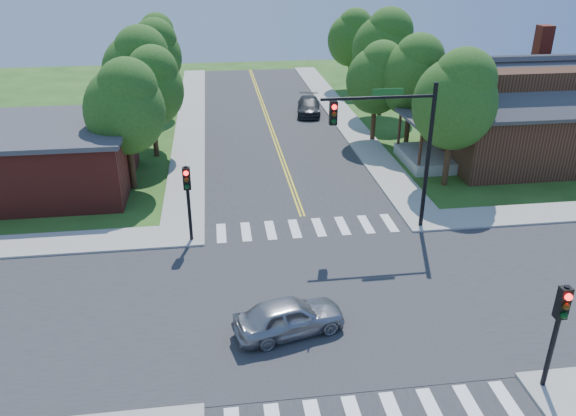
{
  "coord_description": "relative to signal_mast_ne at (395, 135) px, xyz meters",
  "views": [
    {
      "loc": [
        -4.19,
        -18.06,
        12.72
      ],
      "look_at": [
        -1.22,
        4.07,
        2.2
      ],
      "focal_mm": 35.0,
      "sensor_mm": 36.0,
      "label": 1
    }
  ],
  "objects": [
    {
      "name": "tree_w_b",
      "position": [
        -12.82,
        14.45,
        0.49
      ],
      "size": [
        4.79,
        4.55,
        8.15
      ],
      "color": "#382314",
      "rests_on": "ground"
    },
    {
      "name": "tree_e_d",
      "position": [
        5.06,
        29.36,
        0.06
      ],
      "size": [
        4.41,
        4.19,
        7.49
      ],
      "color": "#382314",
      "rests_on": "ground"
    },
    {
      "name": "tree_bldg",
      "position": [
        -11.98,
        12.31,
        -0.12
      ],
      "size": [
        4.25,
        4.03,
        7.22
      ],
      "color": "#382314",
      "rests_on": "ground"
    },
    {
      "name": "tree_house",
      "position": [
        3.04,
        13.49,
        -0.26
      ],
      "size": [
        4.12,
        3.92,
        7.01
      ],
      "color": "#382314",
      "rests_on": "ground"
    },
    {
      "name": "building_nw",
      "position": [
        -18.11,
        7.61,
        -2.97
      ],
      "size": [
        10.4,
        8.4,
        3.73
      ],
      "color": "maroon",
      "rests_on": "ground"
    },
    {
      "name": "sidewalk_nw",
      "position": [
        -19.73,
        10.23,
        -4.78
      ],
      "size": [
        40.0,
        40.0,
        0.14
      ],
      "color": "#9E9B93",
      "rests_on": "ground"
    },
    {
      "name": "sidewalk_ne",
      "position": [
        11.9,
        10.23,
        -4.78
      ],
      "size": [
        40.0,
        40.0,
        0.14
      ],
      "color": "#9E9B93",
      "rests_on": "ground"
    },
    {
      "name": "tree_e_a",
      "position": [
        5.03,
        5.04,
        0.31
      ],
      "size": [
        4.64,
        4.4,
        7.88
      ],
      "color": "#382314",
      "rests_on": "ground"
    },
    {
      "name": "ground",
      "position": [
        -3.91,
        -5.59,
        -4.85
      ],
      "size": [
        100.0,
        100.0,
        0.0
      ],
      "primitive_type": "plane",
      "color": "#2A4F18",
      "rests_on": "ground"
    },
    {
      "name": "signal_pole_nw",
      "position": [
        -9.51,
        -0.01,
        -2.19
      ],
      "size": [
        0.34,
        0.42,
        3.8
      ],
      "color": "black",
      "rests_on": "ground"
    },
    {
      "name": "tree_w_d",
      "position": [
        -13.19,
        31.61,
        -0.2
      ],
      "size": [
        4.18,
        3.97,
        7.11
      ],
      "color": "#382314",
      "rests_on": "ground"
    },
    {
      "name": "car_dgrey",
      "position": [
        -0.41,
        20.87,
        -4.19
      ],
      "size": [
        3.25,
        5.12,
        1.32
      ],
      "primitive_type": "imported",
      "rotation": [
        0.0,
        0.0,
        -0.16
      ],
      "color": "#27292C",
      "rests_on": "ground"
    },
    {
      "name": "intersection_patch",
      "position": [
        -3.91,
        -5.59,
        -4.85
      ],
      "size": [
        10.2,
        10.2,
        0.06
      ],
      "primitive_type": "cube",
      "color": "#2D2D30",
      "rests_on": "ground"
    },
    {
      "name": "signal_pole_se",
      "position": [
        1.69,
        -11.21,
        -2.19
      ],
      "size": [
        0.34,
        0.42,
        3.8
      ],
      "color": "black",
      "rests_on": "ground"
    },
    {
      "name": "tree_e_b",
      "position": [
        5.08,
        12.16,
        0.15
      ],
      "size": [
        4.49,
        4.26,
        7.63
      ],
      "color": "#382314",
      "rests_on": "ground"
    },
    {
      "name": "house_ne",
      "position": [
        11.19,
        8.65,
        -1.52
      ],
      "size": [
        13.05,
        8.8,
        7.11
      ],
      "color": "black",
      "rests_on": "ground"
    },
    {
      "name": "road_ew",
      "position": [
        -3.91,
        -5.59,
        -4.83
      ],
      "size": [
        90.0,
        10.0,
        0.04
      ],
      "primitive_type": "cube",
      "color": "#2D2D30",
      "rests_on": "ground"
    },
    {
      "name": "tree_w_c",
      "position": [
        -12.6,
        22.45,
        0.18
      ],
      "size": [
        4.52,
        4.29,
        7.69
      ],
      "color": "#382314",
      "rests_on": "ground"
    },
    {
      "name": "tree_w_a",
      "position": [
        -12.84,
        6.96,
        0.02
      ],
      "size": [
        4.38,
        4.16,
        7.44
      ],
      "color": "#382314",
      "rests_on": "ground"
    },
    {
      "name": "tree_e_c",
      "position": [
        5.44,
        20.04,
        0.7
      ],
      "size": [
        4.98,
        4.73,
        8.47
      ],
      "color": "#382314",
      "rests_on": "ground"
    },
    {
      "name": "car_silver",
      "position": [
        -5.88,
        -7.4,
        -4.17
      ],
      "size": [
        3.44,
        4.73,
        1.36
      ],
      "primitive_type": "imported",
      "rotation": [
        0.0,
        0.0,
        1.81
      ],
      "color": "#A2A3A9",
      "rests_on": "ground"
    },
    {
      "name": "signal_mast_ne",
      "position": [
        0.0,
        0.0,
        0.0
      ],
      "size": [
        5.3,
        0.42,
        7.2
      ],
      "color": "black",
      "rests_on": "ground"
    },
    {
      "name": "road_ns",
      "position": [
        -3.91,
        -5.59,
        -4.83
      ],
      "size": [
        10.0,
        90.0,
        0.04
      ],
      "primitive_type": "cube",
      "color": "#2D2D30",
      "rests_on": "ground"
    },
    {
      "name": "crosswalk_north",
      "position": [
        -3.91,
        0.61,
        -4.8
      ],
      "size": [
        8.85,
        2.0,
        0.01
      ],
      "color": "white",
      "rests_on": "ground"
    },
    {
      "name": "centerline",
      "position": [
        -3.91,
        -5.59,
        -4.8
      ],
      "size": [
        0.3,
        90.0,
        0.01
      ],
      "color": "yellow",
      "rests_on": "ground"
    }
  ]
}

